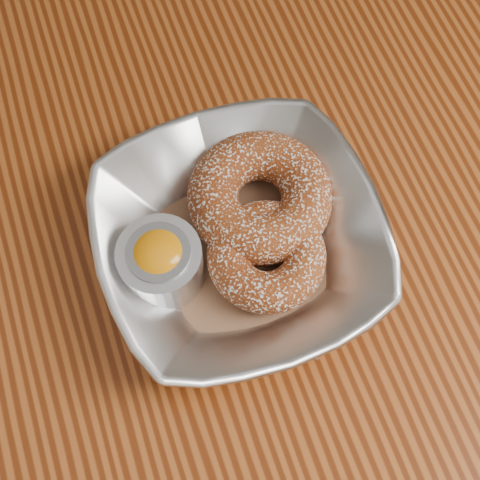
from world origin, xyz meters
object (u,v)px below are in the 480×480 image
object	(u,v)px
donut_front	(266,256)
serving_bowl	(240,242)
table	(313,249)
ramekin	(161,262)
donut_back	(260,197)

from	to	relation	value
donut_front	serving_bowl	bearing A→B (deg)	131.22
table	donut_front	distance (m)	0.15
donut_front	ramekin	distance (m)	0.08
ramekin	donut_back	bearing A→B (deg)	18.16
table	ramekin	size ratio (longest dim) A/B	19.52
serving_bowl	donut_front	world-z (taller)	serving_bowl
donut_back	donut_front	world-z (taller)	donut_back
table	donut_back	distance (m)	0.14
table	ramekin	xyz separation A→B (m)	(-0.14, -0.02, 0.13)
table	donut_front	bearing A→B (deg)	-150.18
table	donut_back	xyz separation A→B (m)	(-0.05, 0.01, 0.13)
ramekin	donut_front	bearing A→B (deg)	-13.25
donut_front	table	bearing A→B (deg)	29.82
serving_bowl	donut_front	distance (m)	0.02
table	donut_front	xyz separation A→B (m)	(-0.07, -0.04, 0.12)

